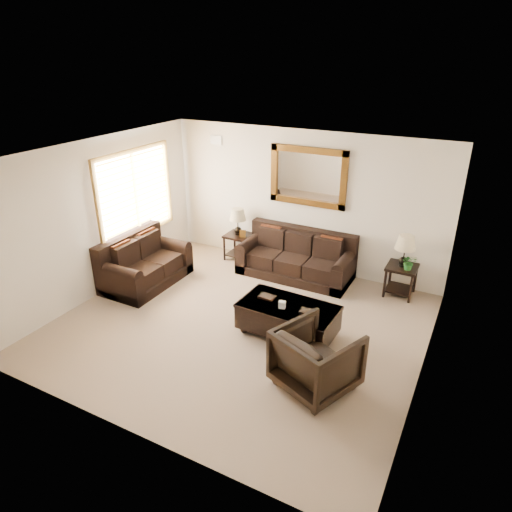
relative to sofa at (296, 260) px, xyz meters
The scene contains 11 objects.
room 2.32m from the sofa, 92.48° to the right, with size 5.51×5.01×2.71m.
window 3.27m from the sofa, 157.14° to the right, with size 0.07×1.96×1.66m.
mirror 1.58m from the sofa, 90.00° to the left, with size 1.50×0.06×1.10m.
air_vent 2.87m from the sofa, 168.52° to the left, with size 0.25×0.02×0.18m, color #999999.
sofa is the anchor object (origin of this frame).
loveseat 2.89m from the sofa, 146.05° to the right, with size 0.97×1.63×0.92m.
end_table_left 1.43m from the sofa, behind, with size 0.49×0.49×1.08m.
end_table_right 1.99m from the sofa, ahead, with size 0.51×0.51×1.13m.
coffee_table 2.04m from the sofa, 70.52° to the right, with size 1.50×0.85×0.62m.
armchair 3.22m from the sofa, 62.45° to the right, with size 0.90×0.84×0.93m, color black.
potted_plant 2.08m from the sofa, ahead, with size 0.25×0.27×0.21m, color #1F571D.
Camera 1 is at (3.09, -5.31, 4.02)m, focal length 32.00 mm.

